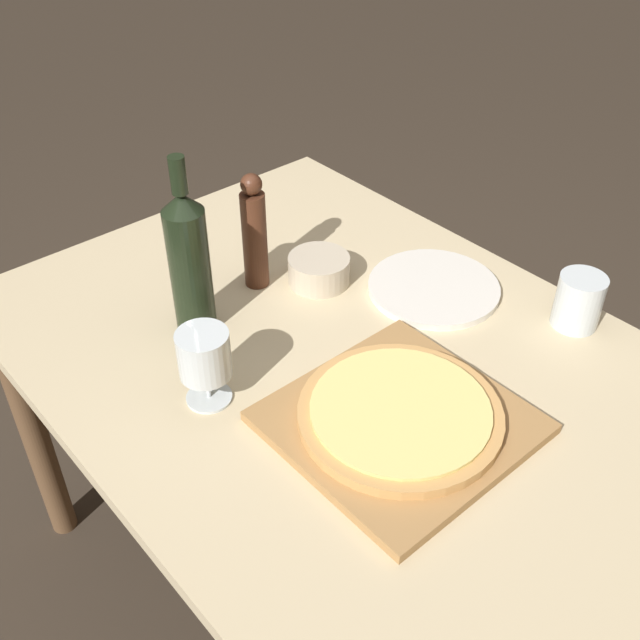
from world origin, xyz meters
The scene contains 10 objects.
ground_plane centered at (0.00, 0.00, 0.00)m, with size 12.00×12.00×0.00m, color #382D23.
dining_table centered at (0.00, 0.00, 0.63)m, with size 0.93×1.28×0.72m.
cutting_board centered at (-0.05, -0.19, 0.73)m, with size 0.36×0.35×0.02m.
pizza centered at (-0.05, -0.19, 0.75)m, with size 0.32×0.32×0.02m.
wine_bottle centered at (-0.15, 0.23, 0.87)m, with size 0.07×0.07×0.34m.
pepper_mill centered at (0.02, 0.27, 0.84)m, with size 0.05×0.05×0.24m.
wine_glass centered at (-0.24, 0.06, 0.81)m, with size 0.09×0.09×0.14m.
small_bowl centered at (0.12, 0.19, 0.75)m, with size 0.12×0.12×0.06m.
drinking_tumbler centered at (0.39, -0.22, 0.77)m, with size 0.09×0.09×0.10m.
dinner_plate centered at (0.27, 0.02, 0.73)m, with size 0.26×0.26×0.01m.
Camera 1 is at (-0.69, -0.74, 1.59)m, focal length 42.00 mm.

